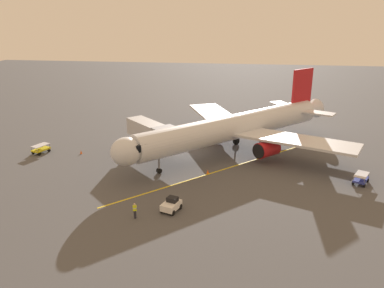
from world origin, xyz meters
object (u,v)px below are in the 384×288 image
(tug_portside, at_px, (171,205))
(baggage_cart_starboard_side, at_px, (361,179))
(baggage_cart_near_nose, at_px, (41,149))
(safety_cone_nose_left, at_px, (208,171))
(jet_bridge, at_px, (153,134))
(ground_crew_marshaller, at_px, (135,211))
(safety_cone_wing_port, at_px, (121,141))
(safety_cone_nose_right, at_px, (81,152))
(airplane, at_px, (236,127))

(tug_portside, relative_size, baggage_cart_starboard_side, 0.90)
(baggage_cart_near_nose, distance_m, safety_cone_nose_left, 26.52)
(jet_bridge, height_order, safety_cone_nose_left, jet_bridge)
(ground_crew_marshaller, distance_m, safety_cone_wing_port, 25.60)
(ground_crew_marshaller, distance_m, safety_cone_nose_left, 14.38)
(ground_crew_marshaller, bearing_deg, jet_bridge, -82.98)
(ground_crew_marshaller, xyz_separation_m, tug_portside, (-3.45, -2.11, -0.18))
(ground_crew_marshaller, bearing_deg, safety_cone_nose_right, -52.65)
(jet_bridge, height_order, tug_portside, jet_bridge)
(ground_crew_marshaller, relative_size, safety_cone_nose_left, 3.11)
(baggage_cart_starboard_side, xyz_separation_m, safety_cone_wing_port, (34.95, -11.47, -0.38))
(airplane, xyz_separation_m, tug_portside, (6.14, 19.73, -3.30))
(tug_portside, distance_m, baggage_cart_starboard_side, 24.47)
(baggage_cart_near_nose, height_order, tug_portside, tug_portside)
(baggage_cart_starboard_side, xyz_separation_m, safety_cone_nose_right, (39.25, -5.43, -0.38))
(safety_cone_wing_port, bearing_deg, jet_bridge, 138.92)
(jet_bridge, relative_size, ground_crew_marshaller, 5.55)
(baggage_cart_near_nose, bearing_deg, baggage_cart_starboard_side, 173.79)
(airplane, bearing_deg, baggage_cart_starboard_side, 149.51)
(tug_portside, bearing_deg, baggage_cart_starboard_side, -155.19)
(airplane, height_order, baggage_cart_near_nose, airplane)
(airplane, xyz_separation_m, baggage_cart_starboard_side, (-16.07, 9.46, -3.35))
(baggage_cart_near_nose, xyz_separation_m, safety_cone_wing_port, (-10.53, -6.52, -0.38))
(safety_cone_nose_left, bearing_deg, tug_portside, 75.11)
(tug_portside, xyz_separation_m, safety_cone_nose_right, (17.04, -15.70, -0.43))
(safety_cone_nose_right, distance_m, safety_cone_wing_port, 7.41)
(baggage_cart_starboard_side, distance_m, safety_cone_nose_left, 19.35)
(ground_crew_marshaller, bearing_deg, safety_cone_nose_left, -116.09)
(baggage_cart_starboard_side, bearing_deg, safety_cone_wing_port, -18.16)
(baggage_cart_near_nose, height_order, safety_cone_nose_right, baggage_cart_near_nose)
(jet_bridge, distance_m, baggage_cart_near_nose, 17.93)
(tug_portside, relative_size, safety_cone_nose_left, 4.85)
(baggage_cart_near_nose, height_order, safety_cone_wing_port, baggage_cart_near_nose)
(jet_bridge, relative_size, tug_portside, 3.56)
(airplane, relative_size, safety_cone_nose_left, 60.17)
(airplane, xyz_separation_m, safety_cone_nose_left, (3.28, 8.94, -3.73))
(jet_bridge, relative_size, safety_cone_wing_port, 17.26)
(baggage_cart_near_nose, relative_size, tug_portside, 1.10)
(ground_crew_marshaller, distance_m, tug_portside, 4.05)
(airplane, bearing_deg, jet_bridge, 19.64)
(airplane, distance_m, safety_cone_wing_port, 19.35)
(airplane, bearing_deg, baggage_cart_near_nose, 8.72)
(airplane, height_order, jet_bridge, airplane)
(baggage_cart_near_nose, bearing_deg, safety_cone_nose_right, -175.59)
(ground_crew_marshaller, height_order, safety_cone_wing_port, ground_crew_marshaller)
(safety_cone_nose_left, distance_m, safety_cone_nose_right, 20.51)
(jet_bridge, distance_m, safety_cone_nose_right, 11.94)
(airplane, relative_size, safety_cone_nose_right, 60.17)
(jet_bridge, bearing_deg, safety_cone_wing_port, -41.08)
(baggage_cart_starboard_side, bearing_deg, safety_cone_nose_right, -7.88)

